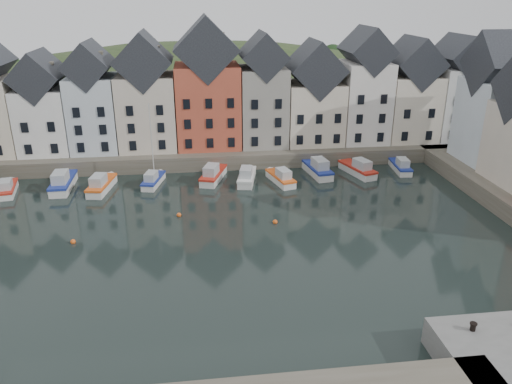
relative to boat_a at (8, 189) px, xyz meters
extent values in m
plane|color=black|center=(24.41, -17.08, -0.62)|extent=(260.00, 260.00, 0.00)
cube|color=#4E4A3C|center=(24.41, 12.92, 0.38)|extent=(90.00, 16.00, 2.00)
ellipsoid|color=#24371B|center=(24.41, 38.92, -18.62)|extent=(153.60, 70.40, 64.00)
sphere|color=black|center=(10.47, 33.85, 8.08)|extent=(5.77, 5.77, 5.77)
sphere|color=black|center=(49.27, 43.66, 7.50)|extent=(5.27, 5.27, 5.27)
sphere|color=black|center=(56.23, 37.11, 7.26)|extent=(5.07, 5.07, 5.07)
sphere|color=black|center=(38.68, 38.11, 7.20)|extent=(5.01, 5.01, 5.01)
sphere|color=black|center=(52.74, 43.16, 7.43)|extent=(5.21, 5.21, 5.21)
sphere|color=black|center=(26.40, 41.56, 7.71)|extent=(5.45, 5.45, 5.45)
sphere|color=black|center=(62.21, 31.23, 6.59)|extent=(4.49, 4.49, 4.49)
cube|color=white|center=(2.51, 10.92, 5.69)|extent=(6.56, 8.00, 8.61)
cube|color=black|center=(2.51, 10.92, 11.62)|extent=(6.56, 8.16, 6.56)
cube|color=silver|center=(9.04, 10.92, 6.39)|extent=(6.20, 8.00, 10.02)
cube|color=black|center=(9.04, 10.92, 12.93)|extent=(6.20, 8.16, 6.20)
cube|color=beige|center=(16.14, 10.92, 6.42)|extent=(7.70, 8.00, 10.08)
cube|color=black|center=(16.14, 10.92, 13.37)|extent=(7.70, 8.16, 7.70)
cube|color=#C04F36|center=(24.48, 10.92, 7.02)|extent=(8.69, 8.00, 11.28)
cube|color=black|center=(24.48, 10.92, 14.81)|extent=(8.69, 8.16, 8.69)
cube|color=gray|center=(32.19, 10.92, 6.77)|extent=(6.43, 8.00, 10.78)
cube|color=black|center=(32.19, 10.92, 13.75)|extent=(6.43, 8.16, 6.43)
cube|color=beige|center=(39.49, 10.92, 5.66)|extent=(7.88, 8.00, 8.56)
cube|color=black|center=(39.49, 10.92, 11.89)|extent=(7.88, 8.16, 7.88)
cube|color=white|center=(46.83, 10.92, 7.02)|extent=(6.50, 8.00, 11.27)
cube|color=black|center=(46.83, 10.92, 14.26)|extent=(6.50, 8.16, 6.50)
cube|color=beige|center=(53.84, 10.92, 6.04)|extent=(7.23, 8.00, 9.32)
cube|color=black|center=(53.84, 10.92, 12.49)|extent=(7.23, 8.16, 7.23)
cube|color=white|center=(60.69, 10.92, 6.54)|extent=(6.18, 8.00, 10.32)
cube|color=black|center=(60.69, 10.92, 13.23)|extent=(6.18, 8.16, 6.18)
cube|color=silver|center=(60.41, -0.82, 6.57)|extent=(7.47, 8.00, 10.38)
cube|color=black|center=(60.41, -0.82, 13.74)|extent=(7.62, 8.00, 8.00)
sphere|color=orange|center=(20.41, -9.08, -0.47)|extent=(0.50, 0.50, 0.50)
sphere|color=orange|center=(30.41, -12.08, -0.47)|extent=(0.50, 0.50, 0.50)
sphere|color=orange|center=(10.41, -14.08, -0.47)|extent=(0.50, 0.50, 0.50)
cube|color=silver|center=(-0.03, 0.17, -0.31)|extent=(2.51, 5.51, 0.97)
cube|color=red|center=(-0.03, 0.17, 0.22)|extent=(2.62, 5.63, 0.22)
cube|color=#A9AEB1|center=(0.11, -0.62, 0.75)|extent=(1.60, 2.31, 1.06)
cube|color=silver|center=(6.20, 1.01, -0.22)|extent=(2.14, 6.85, 1.25)
cube|color=navy|center=(6.20, 1.01, 0.46)|extent=(2.25, 6.99, 0.28)
cube|color=#A9AEB1|center=(6.21, -0.02, 1.14)|extent=(1.63, 2.75, 1.37)
cube|color=silver|center=(10.97, -0.21, -0.26)|extent=(2.86, 6.42, 1.14)
cube|color=orange|center=(10.97, -0.21, 0.36)|extent=(2.99, 6.56, 0.26)
cube|color=#A9AEB1|center=(10.82, -1.13, 0.98)|extent=(1.84, 2.68, 1.24)
cube|color=silver|center=(17.09, 0.92, -0.31)|extent=(2.75, 5.52, 0.97)
cube|color=navy|center=(17.09, 0.92, 0.22)|extent=(2.86, 5.65, 0.22)
cube|color=#A9AEB1|center=(16.90, 0.14, 0.75)|extent=(1.69, 2.35, 1.06)
cylinder|color=silver|center=(17.21, 1.44, 4.68)|extent=(0.12, 0.12, 9.72)
cube|color=silver|center=(24.61, 1.67, -0.25)|extent=(3.80, 6.61, 1.16)
cube|color=red|center=(24.61, 1.67, 0.38)|extent=(3.94, 6.76, 0.26)
cube|color=#A9AEB1|center=(24.31, 0.77, 1.02)|extent=(2.20, 2.87, 1.27)
cube|color=silver|center=(28.80, 0.57, -0.27)|extent=(2.98, 6.23, 1.10)
cube|color=silver|center=(28.80, 0.57, 0.33)|extent=(3.10, 6.37, 0.25)
cube|color=#A9AEB1|center=(28.62, -0.31, 0.93)|extent=(1.86, 2.63, 1.20)
cube|color=silver|center=(32.98, -0.31, -0.29)|extent=(3.09, 5.89, 1.04)
cube|color=orange|center=(32.98, -0.31, 0.28)|extent=(3.21, 6.03, 0.24)
cube|color=#A9AEB1|center=(33.20, -1.12, 0.84)|extent=(1.85, 2.52, 1.13)
cube|color=silver|center=(38.26, 2.18, -0.23)|extent=(2.95, 6.91, 1.23)
cube|color=navy|center=(38.26, 2.18, 0.44)|extent=(3.08, 7.06, 0.28)
cube|color=#A9AEB1|center=(38.41, 1.19, 1.11)|extent=(1.93, 2.87, 1.34)
cube|color=silver|center=(43.61, 1.58, -0.25)|extent=(3.64, 6.53, 1.15)
cube|color=red|center=(43.61, 1.58, 0.37)|extent=(3.78, 6.68, 0.26)
cube|color=#A9AEB1|center=(43.89, 0.68, 1.00)|extent=(2.13, 2.82, 1.25)
cube|color=silver|center=(49.76, 2.11, -0.30)|extent=(2.13, 5.59, 1.00)
cube|color=navy|center=(49.76, 2.11, 0.25)|extent=(2.23, 5.71, 0.23)
cube|color=#A9AEB1|center=(49.69, 1.29, 0.79)|extent=(1.47, 2.29, 1.09)
cylinder|color=black|center=(39.91, -33.78, 1.63)|extent=(0.36, 0.36, 0.50)
cylinder|color=black|center=(39.91, -33.78, 1.90)|extent=(0.48, 0.48, 0.08)
camera|label=1|loc=(22.62, -58.56, 21.86)|focal=35.00mm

